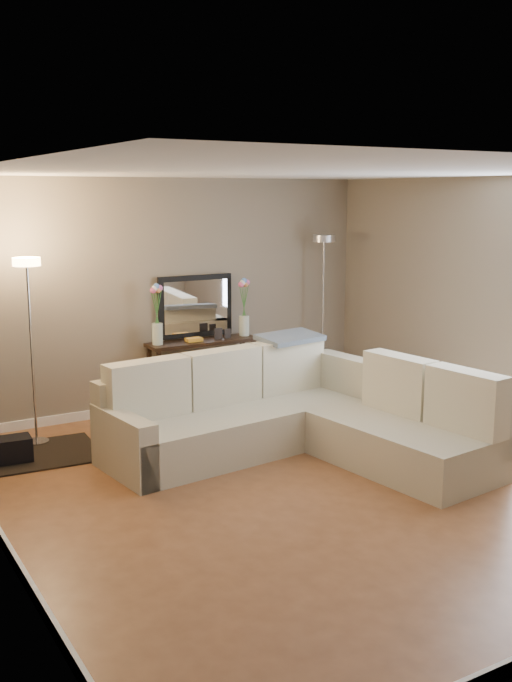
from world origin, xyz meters
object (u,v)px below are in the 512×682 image
console_table (196,371)px  floor_lamp_unlit (323,282)px  sectional_sofa (295,417)px  floor_lamp_lit (29,314)px

console_table → floor_lamp_unlit: (1.69, -0.09, 0.92)m
sectional_sofa → console_table: (-0.14, 1.84, 0.10)m
console_table → floor_lamp_unlit: floor_lamp_unlit is taller
sectional_sofa → console_table: bearing=94.2°
floor_lamp_lit → floor_lamp_unlit: floor_lamp_unlit is taller
sectional_sofa → console_table: sectional_sofa is taller
floor_lamp_lit → floor_lamp_unlit: 3.61m
floor_lamp_unlit → floor_lamp_lit: bearing=-176.5°
sectional_sofa → floor_lamp_lit: bearing=143.5°
floor_lamp_unlit → console_table: bearing=176.8°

